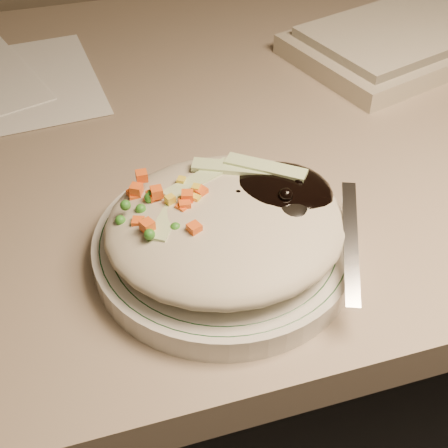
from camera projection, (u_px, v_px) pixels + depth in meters
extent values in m
cube|color=gray|center=(251.00, 123.00, 0.71)|extent=(1.40, 0.70, 0.04)
cylinder|color=silver|center=(224.00, 247.00, 0.51)|extent=(0.21, 0.21, 0.02)
torus|color=#144723|center=(224.00, 239.00, 0.51)|extent=(0.20, 0.20, 0.00)
torus|color=#144723|center=(224.00, 239.00, 0.51)|extent=(0.19, 0.19, 0.00)
ellipsoid|color=#AEA58D|center=(226.00, 224.00, 0.49)|extent=(0.19, 0.18, 0.04)
ellipsoid|color=black|center=(273.00, 197.00, 0.51)|extent=(0.10, 0.09, 0.03)
ellipsoid|color=orange|center=(164.00, 217.00, 0.49)|extent=(0.08, 0.08, 0.02)
sphere|color=black|center=(238.00, 196.00, 0.49)|extent=(0.01, 0.01, 0.01)
sphere|color=black|center=(270.00, 185.00, 0.51)|extent=(0.01, 0.01, 0.01)
sphere|color=black|center=(299.00, 182.00, 0.50)|extent=(0.01, 0.01, 0.01)
sphere|color=black|center=(285.00, 179.00, 0.51)|extent=(0.01, 0.01, 0.01)
sphere|color=black|center=(286.00, 195.00, 0.49)|extent=(0.01, 0.01, 0.01)
sphere|color=black|center=(270.00, 191.00, 0.50)|extent=(0.01, 0.01, 0.01)
sphere|color=black|center=(278.00, 181.00, 0.51)|extent=(0.01, 0.01, 0.01)
cube|color=#FF5F1C|center=(157.00, 192.00, 0.48)|extent=(0.01, 0.01, 0.01)
cube|color=#FF5F1C|center=(183.00, 217.00, 0.48)|extent=(0.01, 0.01, 0.01)
cube|color=#FF5F1C|center=(136.00, 189.00, 0.50)|extent=(0.01, 0.01, 0.01)
cube|color=#FF5F1C|center=(187.00, 196.00, 0.48)|extent=(0.01, 0.01, 0.01)
cube|color=#FF5F1C|center=(185.00, 205.00, 0.48)|extent=(0.01, 0.01, 0.01)
cube|color=#FF5F1C|center=(134.00, 194.00, 0.50)|extent=(0.01, 0.01, 0.01)
cube|color=#FF5F1C|center=(153.00, 196.00, 0.49)|extent=(0.01, 0.01, 0.01)
cube|color=#FF5F1C|center=(183.00, 209.00, 0.48)|extent=(0.01, 0.01, 0.01)
cube|color=#FF5F1C|center=(201.00, 193.00, 0.49)|extent=(0.01, 0.01, 0.01)
cube|color=#FF5F1C|center=(142.00, 176.00, 0.50)|extent=(0.01, 0.01, 0.01)
cube|color=#FF5F1C|center=(147.00, 226.00, 0.46)|extent=(0.01, 0.01, 0.01)
cube|color=#FF5F1C|center=(194.00, 229.00, 0.46)|extent=(0.01, 0.01, 0.01)
cube|color=#FF5F1C|center=(138.00, 223.00, 0.47)|extent=(0.01, 0.01, 0.01)
cube|color=#FF5F1C|center=(136.00, 198.00, 0.50)|extent=(0.01, 0.01, 0.01)
sphere|color=#388C28|center=(182.00, 203.00, 0.49)|extent=(0.01, 0.01, 0.01)
sphere|color=#388C28|center=(149.00, 234.00, 0.45)|extent=(0.01, 0.01, 0.01)
sphere|color=#388C28|center=(141.00, 209.00, 0.48)|extent=(0.01, 0.01, 0.01)
sphere|color=#388C28|center=(125.00, 205.00, 0.47)|extent=(0.01, 0.01, 0.01)
sphere|color=#388C28|center=(177.00, 200.00, 0.49)|extent=(0.01, 0.01, 0.01)
sphere|color=#388C28|center=(195.00, 227.00, 0.47)|extent=(0.01, 0.01, 0.01)
sphere|color=#388C28|center=(164.00, 213.00, 0.48)|extent=(0.01, 0.01, 0.01)
sphere|color=#388C28|center=(161.00, 231.00, 0.47)|extent=(0.01, 0.01, 0.01)
sphere|color=#388C28|center=(120.00, 220.00, 0.48)|extent=(0.01, 0.01, 0.01)
sphere|color=#388C28|center=(152.00, 195.00, 0.49)|extent=(0.01, 0.01, 0.01)
sphere|color=#388C28|center=(149.00, 198.00, 0.49)|extent=(0.01, 0.01, 0.01)
sphere|color=#388C28|center=(146.00, 223.00, 0.47)|extent=(0.01, 0.01, 0.01)
sphere|color=#388C28|center=(176.00, 228.00, 0.46)|extent=(0.01, 0.01, 0.01)
sphere|color=#388C28|center=(200.00, 183.00, 0.51)|extent=(0.01, 0.01, 0.01)
cube|color=yellow|center=(175.00, 200.00, 0.49)|extent=(0.01, 0.01, 0.01)
cube|color=yellow|center=(196.00, 199.00, 0.48)|extent=(0.01, 0.01, 0.01)
cube|color=yellow|center=(161.00, 200.00, 0.49)|extent=(0.01, 0.01, 0.01)
cube|color=yellow|center=(170.00, 200.00, 0.48)|extent=(0.01, 0.01, 0.01)
cube|color=yellow|center=(165.00, 215.00, 0.48)|extent=(0.01, 0.01, 0.01)
cube|color=yellow|center=(196.00, 189.00, 0.49)|extent=(0.01, 0.01, 0.01)
cube|color=yellow|center=(181.00, 182.00, 0.50)|extent=(0.01, 0.01, 0.01)
cube|color=yellow|center=(177.00, 213.00, 0.48)|extent=(0.01, 0.01, 0.01)
cube|color=#B2D18C|center=(200.00, 180.00, 0.51)|extent=(0.07, 0.04, 0.00)
cube|color=#B2D18C|center=(233.00, 168.00, 0.51)|extent=(0.07, 0.04, 0.00)
cube|color=#B2D18C|center=(172.00, 212.00, 0.48)|extent=(0.05, 0.06, 0.00)
cube|color=#B2D18C|center=(266.00, 167.00, 0.51)|extent=(0.06, 0.05, 0.00)
cube|color=#B2D18C|center=(234.00, 217.00, 0.48)|extent=(0.07, 0.02, 0.00)
ellipsoid|color=silver|center=(287.00, 206.00, 0.49)|extent=(0.05, 0.06, 0.01)
cube|color=silver|center=(351.00, 242.00, 0.47)|extent=(0.05, 0.11, 0.03)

